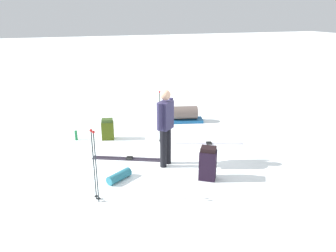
# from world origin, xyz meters

# --- Properties ---
(ground_plane) EXTENTS (80.00, 80.00, 0.00)m
(ground_plane) POSITION_xyz_m (0.00, 0.00, 0.00)
(ground_plane) COLOR white
(skier_standing) EXTENTS (0.40, 0.46, 1.70)m
(skier_standing) POSITION_xyz_m (0.55, -0.25, 0.95)
(skier_standing) COLOR black
(skier_standing) RESTS_ON ground_plane
(ski_pair_near) EXTENTS (0.88, 1.62, 0.05)m
(ski_pair_near) POSITION_xyz_m (0.00, -0.94, 0.01)
(ski_pair_near) COLOR #27212D
(ski_pair_near) RESTS_ON ground_plane
(ski_pair_far) EXTENTS (0.67, 1.70, 0.05)m
(ski_pair_far) POSITION_xyz_m (-0.20, 1.18, 0.01)
(ski_pair_far) COLOR silver
(ski_pair_far) RESTS_ON ground_plane
(backpack_large_dark) EXTENTS (0.30, 0.36, 0.56)m
(backpack_large_dark) POSITION_xyz_m (-1.43, -1.19, 0.27)
(backpack_large_dark) COLOR #405011
(backpack_large_dark) RESTS_ON ground_plane
(backpack_bright) EXTENTS (0.41, 0.42, 0.69)m
(backpack_bright) POSITION_xyz_m (1.44, 0.34, 0.34)
(backpack_bright) COLOR black
(backpack_bright) RESTS_ON ground_plane
(ski_poles_planted_near) EXTENTS (0.21, 0.11, 1.37)m
(ski_poles_planted_near) POSITION_xyz_m (-0.66, 0.06, 0.76)
(ski_poles_planted_near) COLOR black
(ski_poles_planted_near) RESTS_ON ground_plane
(ski_poles_planted_far) EXTENTS (0.16, 0.10, 1.35)m
(ski_poles_planted_far) POSITION_xyz_m (1.52, -1.88, 0.75)
(ski_poles_planted_far) COLOR #1A262B
(ski_poles_planted_far) RESTS_ON ground_plane
(gear_sled) EXTENTS (0.72, 1.20, 0.49)m
(gear_sled) POSITION_xyz_m (-2.11, 1.27, 0.22)
(gear_sled) COLOR #16528A
(gear_sled) RESTS_ON ground_plane
(sleeping_mat_rolled) EXTENTS (0.45, 0.56, 0.18)m
(sleeping_mat_rolled) POSITION_xyz_m (0.91, -1.36, 0.09)
(sleeping_mat_rolled) COLOR #297082
(sleeping_mat_rolled) RESTS_ON ground_plane
(thermos_bottle) EXTENTS (0.07, 0.07, 0.26)m
(thermos_bottle) POSITION_xyz_m (-1.63, -1.99, 0.13)
(thermos_bottle) COLOR #186B38
(thermos_bottle) RESTS_ON ground_plane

